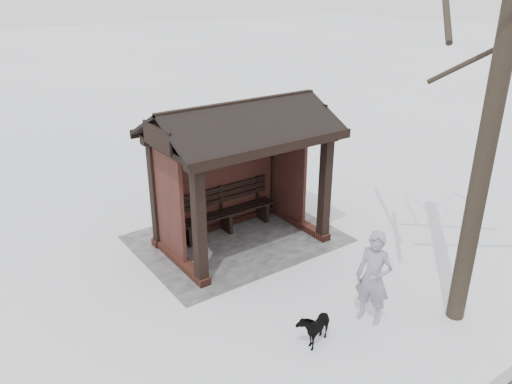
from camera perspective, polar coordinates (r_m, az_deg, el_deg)
ground at (r=10.82m, az=-1.61°, el=-5.78°), size 120.00×120.00×0.00m
trampled_patch at (r=10.96m, az=-2.19°, el=-5.33°), size 4.20×3.20×0.02m
bus_shelter at (r=10.09m, az=-2.25°, el=5.43°), size 3.60×2.40×3.09m
pedestrian at (r=8.33m, az=13.28°, el=-9.54°), size 0.56×0.68×1.62m
dog at (r=8.03m, az=6.71°, el=-14.88°), size 0.76×0.53×0.58m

